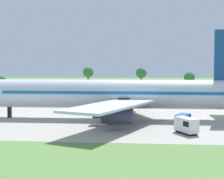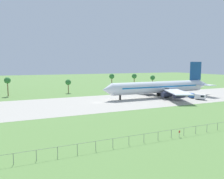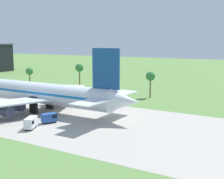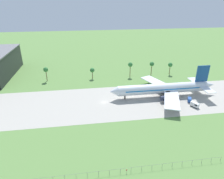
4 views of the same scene
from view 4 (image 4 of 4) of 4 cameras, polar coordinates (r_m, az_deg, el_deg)
The scene contains 8 objects.
ground_plane at distance 122.97m, azimuth -2.34°, elevation -3.67°, with size 600.00×600.00×0.00m, color #5B8442.
taxiway_strip at distance 122.96m, azimuth -2.34°, elevation -3.67°, with size 320.00×44.00×0.02m.
jet_airliner at distance 132.17m, azimuth 14.69°, elevation 0.30°, with size 69.97×52.55×19.77m.
baggage_tug at distance 131.90m, azimuth 21.25°, elevation -2.72°, with size 3.47×4.44×2.59m.
catering_van at distance 126.75m, azimuth 22.60°, elevation -4.03°, with size 3.99×5.29×2.85m.
perimeter_fence at distance 78.37m, azimuth 2.42°, elevation -21.99°, with size 80.10×0.10×2.10m.
no_stopping_sign at distance 78.80m, azimuth 4.19°, elevation -22.14°, with size 0.44×0.08×1.68m.
palm_tree_row at distance 159.42m, azimuth 2.14°, elevation 6.49°, with size 102.86×3.60×11.81m.
Camera 4 is at (-10.90, -107.61, 58.51)m, focal length 32.00 mm.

